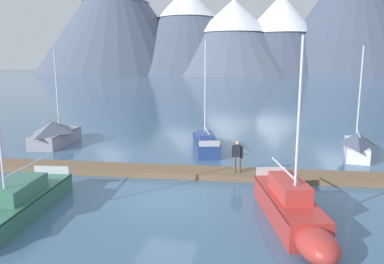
{
  "coord_description": "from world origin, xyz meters",
  "views": [
    {
      "loc": [
        3.97,
        -14.82,
        5.93
      ],
      "look_at": [
        0.0,
        6.0,
        2.0
      ],
      "focal_mm": 34.37,
      "sensor_mm": 36.0,
      "label": 1
    }
  ],
  "objects_px": {
    "person_on_dock": "(237,155)",
    "sailboat_far_berth": "(356,144)",
    "sailboat_second_berth": "(12,205)",
    "sailboat_mid_dock_starboard": "(292,210)",
    "sailboat_mid_dock_port": "(205,142)",
    "sailboat_nearest_berth": "(57,133)"
  },
  "relations": [
    {
      "from": "person_on_dock",
      "to": "sailboat_far_berth",
      "type": "bearing_deg",
      "value": 41.03
    },
    {
      "from": "sailboat_second_berth",
      "to": "sailboat_mid_dock_starboard",
      "type": "relative_size",
      "value": 1.05
    },
    {
      "from": "sailboat_second_berth",
      "to": "sailboat_mid_dock_starboard",
      "type": "height_order",
      "value": "sailboat_second_berth"
    },
    {
      "from": "sailboat_far_berth",
      "to": "person_on_dock",
      "type": "xyz_separation_m",
      "value": [
        -7.37,
        -6.41,
        0.48
      ]
    },
    {
      "from": "sailboat_mid_dock_port",
      "to": "person_on_dock",
      "type": "bearing_deg",
      "value": -66.44
    },
    {
      "from": "sailboat_mid_dock_port",
      "to": "sailboat_mid_dock_starboard",
      "type": "distance_m",
      "value": 12.67
    },
    {
      "from": "person_on_dock",
      "to": "sailboat_second_berth",
      "type": "bearing_deg",
      "value": -140.06
    },
    {
      "from": "sailboat_mid_dock_starboard",
      "to": "sailboat_mid_dock_port",
      "type": "bearing_deg",
      "value": 113.52
    },
    {
      "from": "sailboat_mid_dock_starboard",
      "to": "sailboat_far_berth",
      "type": "relative_size",
      "value": 0.97
    },
    {
      "from": "sailboat_mid_dock_starboard",
      "to": "person_on_dock",
      "type": "relative_size",
      "value": 4.07
    },
    {
      "from": "sailboat_second_berth",
      "to": "sailboat_mid_dock_port",
      "type": "distance_m",
      "value": 14.08
    },
    {
      "from": "sailboat_second_berth",
      "to": "person_on_dock",
      "type": "xyz_separation_m",
      "value": [
        8.2,
        6.87,
        0.73
      ]
    },
    {
      "from": "sailboat_mid_dock_starboard",
      "to": "sailboat_far_berth",
      "type": "xyz_separation_m",
      "value": [
        4.96,
        11.95,
        0.13
      ]
    },
    {
      "from": "sailboat_mid_dock_port",
      "to": "sailboat_mid_dock_starboard",
      "type": "relative_size",
      "value": 1.09
    },
    {
      "from": "sailboat_far_berth",
      "to": "person_on_dock",
      "type": "bearing_deg",
      "value": -138.97
    },
    {
      "from": "sailboat_mid_dock_starboard",
      "to": "sailboat_far_berth",
      "type": "bearing_deg",
      "value": 67.45
    },
    {
      "from": "sailboat_mid_dock_port",
      "to": "person_on_dock",
      "type": "height_order",
      "value": "sailboat_mid_dock_port"
    },
    {
      "from": "sailboat_far_berth",
      "to": "sailboat_mid_dock_port",
      "type": "bearing_deg",
      "value": -178.05
    },
    {
      "from": "sailboat_nearest_berth",
      "to": "sailboat_far_berth",
      "type": "height_order",
      "value": "sailboat_far_berth"
    },
    {
      "from": "sailboat_second_berth",
      "to": "sailboat_mid_dock_starboard",
      "type": "distance_m",
      "value": 10.69
    },
    {
      "from": "sailboat_mid_dock_starboard",
      "to": "person_on_dock",
      "type": "distance_m",
      "value": 6.07
    },
    {
      "from": "sailboat_nearest_berth",
      "to": "sailboat_second_berth",
      "type": "bearing_deg",
      "value": -66.04
    }
  ]
}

